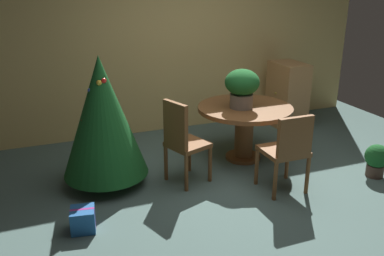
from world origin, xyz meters
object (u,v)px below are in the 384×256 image
(holiday_tree, at_px, (103,117))
(wooden_chair_left_near, at_px, (182,139))
(wooden_chair_near, at_px, (287,149))
(gift_box_blue, at_px, (83,220))
(flower_vase, at_px, (242,86))
(wooden_cabinet, at_px, (287,95))
(round_dining_table, at_px, (245,119))
(potted_plant, at_px, (377,159))

(holiday_tree, bearing_deg, wooden_chair_left_near, -20.26)
(wooden_chair_near, bearing_deg, wooden_chair_left_near, 147.73)
(gift_box_blue, bearing_deg, wooden_chair_left_near, 25.38)
(flower_vase, bearing_deg, wooden_cabinet, 35.30)
(flower_vase, relative_size, wooden_chair_left_near, 0.49)
(round_dining_table, bearing_deg, flower_vase, -159.68)
(wooden_chair_left_near, relative_size, wooden_chair_near, 1.09)
(holiday_tree, bearing_deg, round_dining_table, 1.68)
(flower_vase, distance_m, potted_plant, 1.79)
(wooden_chair_left_near, relative_size, wooden_cabinet, 0.97)
(potted_plant, bearing_deg, wooden_chair_near, 176.75)
(wooden_chair_left_near, height_order, gift_box_blue, wooden_chair_left_near)
(wooden_chair_left_near, relative_size, holiday_tree, 0.66)
(flower_vase, bearing_deg, potted_plant, -38.11)
(holiday_tree, relative_size, potted_plant, 3.71)
(round_dining_table, relative_size, holiday_tree, 0.81)
(holiday_tree, bearing_deg, wooden_cabinet, 17.46)
(holiday_tree, height_order, wooden_cabinet, holiday_tree)
(wooden_chair_near, relative_size, holiday_tree, 0.61)
(wooden_chair_left_near, bearing_deg, round_dining_table, 20.00)
(wooden_cabinet, bearing_deg, gift_box_blue, -151.87)
(potted_plant, bearing_deg, wooden_chair_left_near, 162.68)
(round_dining_table, height_order, wooden_cabinet, wooden_cabinet)
(potted_plant, bearing_deg, wooden_cabinet, 89.47)
(wooden_chair_left_near, bearing_deg, potted_plant, -17.32)
(wooden_chair_near, bearing_deg, flower_vase, 94.31)
(holiday_tree, relative_size, gift_box_blue, 5.79)
(wooden_chair_near, bearing_deg, wooden_cabinet, 56.50)
(wooden_chair_near, distance_m, wooden_cabinet, 2.21)
(wooden_chair_left_near, relative_size, potted_plant, 2.47)
(wooden_chair_left_near, bearing_deg, holiday_tree, 159.74)
(round_dining_table, xyz_separation_m, wooden_chair_left_near, (-0.96, -0.35, -0.00))
(wooden_cabinet, bearing_deg, round_dining_table, -143.97)
(flower_vase, bearing_deg, wooden_chair_left_near, -160.03)
(wooden_chair_near, distance_m, potted_plant, 1.24)
(holiday_tree, bearing_deg, gift_box_blue, -113.85)
(wooden_chair_near, bearing_deg, gift_box_blue, 178.84)
(gift_box_blue, height_order, wooden_cabinet, wooden_cabinet)
(round_dining_table, height_order, potted_plant, round_dining_table)
(flower_vase, xyz_separation_m, wooden_cabinet, (1.29, 0.91, -0.48))
(round_dining_table, xyz_separation_m, wooden_chair_near, (0.00, -0.96, -0.03))
(round_dining_table, height_order, gift_box_blue, round_dining_table)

